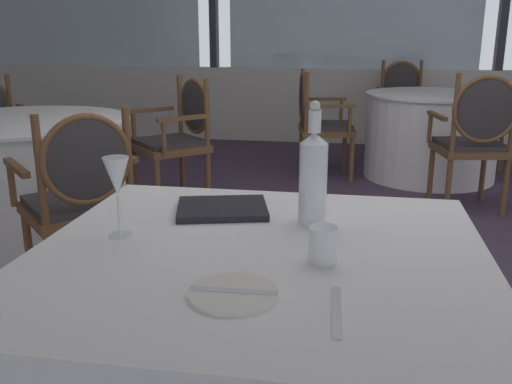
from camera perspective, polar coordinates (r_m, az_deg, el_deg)
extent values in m
plane|color=#47384C|center=(3.09, 7.80, -8.50)|extent=(13.27, 13.27, 0.00)
cube|color=silver|center=(6.70, 9.28, 8.48)|extent=(10.06, 0.12, 0.85)
cube|color=white|center=(1.42, 0.28, -6.24)|extent=(1.12, 1.07, 0.02)
cube|color=white|center=(1.59, 0.26, -18.72)|extent=(1.09, 1.04, 0.72)
cylinder|color=silver|center=(1.18, -2.29, -10.14)|extent=(0.19, 0.19, 0.01)
cube|color=silver|center=(1.18, -2.29, -9.91)|extent=(0.18, 0.02, 0.00)
cube|color=silver|center=(1.13, 8.09, -11.70)|extent=(0.03, 0.21, 0.00)
cylinder|color=white|center=(1.59, 5.73, 0.84)|extent=(0.08, 0.08, 0.23)
cone|color=white|center=(1.56, 5.86, 5.42)|extent=(0.08, 0.08, 0.03)
cylinder|color=white|center=(1.55, 5.91, 7.06)|extent=(0.04, 0.04, 0.06)
sphere|color=silver|center=(1.54, 5.96, 8.60)|extent=(0.03, 0.03, 0.03)
cylinder|color=white|center=(1.55, -13.42, -4.24)|extent=(0.06, 0.06, 0.00)
cylinder|color=white|center=(1.53, -13.55, -2.33)|extent=(0.01, 0.01, 0.10)
cone|color=white|center=(1.50, -13.80, 1.47)|extent=(0.07, 0.07, 0.10)
cylinder|color=white|center=(1.34, 6.72, -5.23)|extent=(0.07, 0.07, 0.09)
cube|color=black|center=(1.71, -3.41, -1.67)|extent=(0.31, 0.27, 0.02)
cylinder|color=white|center=(5.22, 17.42, 9.33)|extent=(1.16, 1.16, 0.02)
cylinder|color=white|center=(5.27, 17.09, 5.32)|extent=(1.13, 1.13, 0.72)
cube|color=brown|center=(6.13, 14.64, 7.68)|extent=(0.53, 0.53, 0.05)
cube|color=#383333|center=(6.13, 14.67, 8.07)|extent=(0.49, 0.49, 0.04)
cylinder|color=brown|center=(6.03, 16.81, 5.13)|extent=(0.04, 0.04, 0.42)
cylinder|color=brown|center=(5.93, 13.09, 5.22)|extent=(0.04, 0.04, 0.42)
cylinder|color=brown|center=(6.41, 15.79, 5.81)|extent=(0.04, 0.04, 0.42)
cylinder|color=brown|center=(6.31, 12.28, 5.90)|extent=(0.04, 0.04, 0.42)
cylinder|color=brown|center=(6.35, 16.14, 10.35)|extent=(0.04, 0.04, 0.50)
cylinder|color=brown|center=(6.25, 12.56, 10.51)|extent=(0.04, 0.04, 0.50)
ellipsoid|color=#383333|center=(6.31, 14.34, 10.67)|extent=(0.39, 0.12, 0.42)
torus|color=brown|center=(6.31, 14.34, 10.67)|extent=(0.43, 0.11, 0.43)
cube|color=brown|center=(6.15, 17.13, 9.82)|extent=(0.10, 0.37, 0.03)
cylinder|color=brown|center=(6.03, 17.44, 8.63)|extent=(0.03, 0.03, 0.22)
cube|color=brown|center=(6.03, 12.52, 10.03)|extent=(0.10, 0.37, 0.03)
cylinder|color=brown|center=(5.90, 12.76, 8.82)|extent=(0.03, 0.03, 0.22)
cube|color=brown|center=(5.06, 7.07, 6.15)|extent=(0.53, 0.53, 0.05)
cube|color=#383333|center=(5.05, 7.09, 6.63)|extent=(0.49, 0.49, 0.04)
cylinder|color=brown|center=(5.33, 8.86, 4.13)|extent=(0.04, 0.04, 0.39)
cylinder|color=brown|center=(4.94, 9.58, 3.18)|extent=(0.04, 0.04, 0.39)
cylinder|color=brown|center=(5.28, 4.56, 4.16)|extent=(0.04, 0.04, 0.39)
cylinder|color=brown|center=(4.89, 4.94, 3.20)|extent=(0.04, 0.04, 0.39)
cylinder|color=brown|center=(5.20, 4.68, 9.51)|extent=(0.04, 0.04, 0.49)
cylinder|color=brown|center=(4.80, 5.09, 8.97)|extent=(0.04, 0.04, 0.49)
ellipsoid|color=#383333|center=(5.00, 4.71, 9.53)|extent=(0.12, 0.39, 0.42)
torus|color=brown|center=(5.00, 4.71, 9.53)|extent=(0.11, 0.43, 0.43)
cube|color=brown|center=(5.28, 7.04, 9.23)|extent=(0.37, 0.10, 0.03)
cylinder|color=brown|center=(5.31, 8.52, 8.02)|extent=(0.03, 0.03, 0.22)
cube|color=brown|center=(4.78, 7.79, 8.53)|extent=(0.37, 0.10, 0.03)
cylinder|color=brown|center=(4.82, 9.41, 7.19)|extent=(0.03, 0.03, 0.22)
cube|color=brown|center=(4.40, 20.63, 3.98)|extent=(0.53, 0.53, 0.05)
cube|color=#383333|center=(4.39, 20.68, 4.53)|extent=(0.49, 0.49, 0.04)
cylinder|color=brown|center=(4.57, 17.14, 1.74)|extent=(0.04, 0.04, 0.41)
cylinder|color=brown|center=(4.70, 21.80, 1.70)|extent=(0.04, 0.04, 0.41)
cylinder|color=brown|center=(4.20, 18.72, 0.40)|extent=(0.04, 0.04, 0.41)
cylinder|color=brown|center=(4.35, 23.71, 0.39)|extent=(0.04, 0.04, 0.41)
cylinder|color=brown|center=(4.10, 19.36, 7.46)|extent=(0.04, 0.04, 0.54)
ellipsoid|color=#383333|center=(4.15, 22.09, 7.67)|extent=(0.39, 0.12, 0.45)
torus|color=brown|center=(4.15, 22.09, 7.67)|extent=(0.46, 0.11, 0.46)
cube|color=brown|center=(4.30, 17.71, 7.31)|extent=(0.10, 0.37, 0.03)
cylinder|color=brown|center=(4.45, 17.05, 6.19)|extent=(0.03, 0.03, 0.22)
cube|color=brown|center=(4.48, 23.86, 7.02)|extent=(0.10, 0.37, 0.03)
cylinder|color=brown|center=(4.62, 23.01, 5.97)|extent=(0.03, 0.03, 0.22)
cylinder|color=brown|center=(5.74, 23.29, 3.86)|extent=(0.04, 0.04, 0.39)
cylinder|color=brown|center=(5.74, 23.84, 7.43)|extent=(0.03, 0.03, 0.22)
cylinder|color=white|center=(3.79, -22.62, 6.61)|extent=(1.33, 1.33, 0.02)
cylinder|color=white|center=(3.86, -22.03, 1.16)|extent=(1.29, 1.29, 0.72)
cube|color=brown|center=(4.17, -8.66, 4.43)|extent=(0.65, 0.65, 0.05)
cube|color=#383333|center=(4.16, -8.69, 5.01)|extent=(0.60, 0.60, 0.04)
cylinder|color=brown|center=(3.96, -9.82, 0.23)|extent=(0.04, 0.04, 0.43)
cylinder|color=brown|center=(4.32, -12.09, 1.41)|extent=(0.04, 0.04, 0.43)
cylinder|color=brown|center=(4.14, -4.81, 1.09)|extent=(0.04, 0.04, 0.43)
cylinder|color=brown|center=(4.48, -7.39, 2.16)|extent=(0.04, 0.04, 0.43)
cylinder|color=brown|center=(4.04, -4.97, 7.93)|extent=(0.04, 0.04, 0.47)
cylinder|color=brown|center=(4.39, -7.62, 8.48)|extent=(0.04, 0.04, 0.47)
ellipsoid|color=#383333|center=(4.22, -6.18, 8.55)|extent=(0.31, 0.31, 0.39)
torus|color=brown|center=(4.22, -6.18, 8.55)|extent=(0.31, 0.31, 0.41)
cube|color=brown|center=(3.89, -7.42, 7.35)|extent=(0.29, 0.28, 0.03)
cylinder|color=brown|center=(3.85, -9.23, 5.51)|extent=(0.03, 0.03, 0.22)
cube|color=brown|center=(4.34, -10.52, 8.09)|extent=(0.29, 0.28, 0.03)
cylinder|color=brown|center=(4.30, -12.16, 6.44)|extent=(0.03, 0.03, 0.22)
cylinder|color=brown|center=(4.70, -21.77, 1.75)|extent=(0.04, 0.04, 0.42)
cylinder|color=brown|center=(5.08, -22.84, 2.63)|extent=(0.04, 0.04, 0.42)
cylinder|color=brown|center=(5.00, -23.45, 8.11)|extent=(0.04, 0.04, 0.46)
cube|color=brown|center=(4.80, -22.29, 7.81)|extent=(0.28, 0.29, 0.03)
cylinder|color=brown|center=(4.68, -21.75, 6.31)|extent=(0.03, 0.03, 0.22)
cube|color=brown|center=(2.91, -17.54, -1.75)|extent=(0.65, 0.65, 0.05)
cube|color=#383333|center=(2.90, -17.61, -0.94)|extent=(0.60, 0.60, 0.04)
cylinder|color=brown|center=(3.12, -21.83, -5.35)|extent=(0.04, 0.04, 0.40)
cylinder|color=brown|center=(3.22, -14.91, -4.06)|extent=(0.04, 0.04, 0.40)
cylinder|color=brown|center=(2.75, -19.84, -7.95)|extent=(0.04, 0.04, 0.40)
cylinder|color=brown|center=(2.87, -12.11, -6.37)|extent=(0.04, 0.04, 0.40)
cylinder|color=brown|center=(2.60, -20.85, 2.00)|extent=(0.04, 0.04, 0.48)
cylinder|color=brown|center=(2.72, -12.70, 3.24)|extent=(0.04, 0.04, 0.48)
ellipsoid|color=#383333|center=(2.64, -16.62, 3.09)|extent=(0.31, 0.31, 0.41)
torus|color=brown|center=(2.64, -16.62, 3.09)|extent=(0.32, 0.32, 0.42)
cube|color=brown|center=(2.81, -22.93, 2.29)|extent=(0.28, 0.29, 0.03)
cylinder|color=brown|center=(2.97, -23.30, 0.73)|extent=(0.03, 0.03, 0.22)
cube|color=brown|center=(2.94, -13.42, 3.71)|extent=(0.28, 0.29, 0.03)
cylinder|color=brown|center=(3.10, -14.27, 2.15)|extent=(0.03, 0.03, 0.22)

